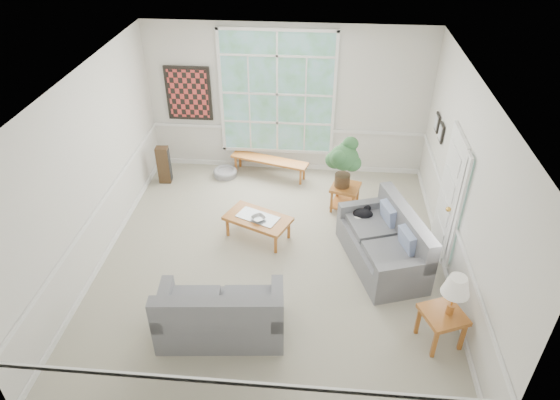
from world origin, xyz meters
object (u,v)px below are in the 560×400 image
object	(u,v)px
end_table	(345,197)
coffee_table	(258,227)
loveseat_right	(383,239)
loveseat_front	(220,307)
side_table	(440,327)

from	to	relation	value
end_table	coffee_table	bearing A→B (deg)	-146.63
coffee_table	end_table	distance (m)	1.78
loveseat_right	end_table	bearing A→B (deg)	92.12
loveseat_front	coffee_table	distance (m)	2.15
end_table	side_table	xyz separation A→B (m)	(1.20, -3.02, 0.02)
loveseat_front	side_table	distance (m)	2.93
end_table	side_table	distance (m)	3.25
loveseat_right	coffee_table	world-z (taller)	loveseat_right
loveseat_right	end_table	xyz separation A→B (m)	(-0.55, 1.48, -0.23)
side_table	coffee_table	bearing A→B (deg)	142.78
coffee_table	side_table	xyz separation A→B (m)	(2.69, -2.04, 0.06)
coffee_table	loveseat_right	bearing A→B (deg)	10.15
coffee_table	end_table	world-z (taller)	end_table
loveseat_right	loveseat_front	world-z (taller)	loveseat_right
coffee_table	side_table	size ratio (longest dim) A/B	2.07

